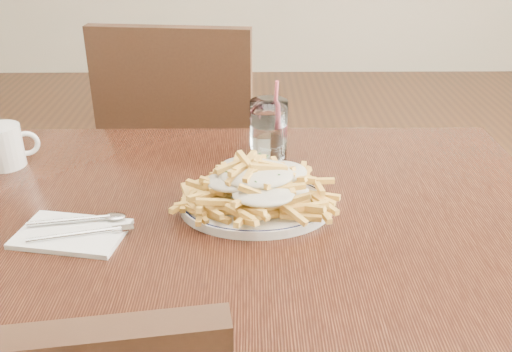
{
  "coord_description": "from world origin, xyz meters",
  "views": [
    {
      "loc": [
        0.01,
        -0.94,
        1.28
      ],
      "look_at": [
        0.02,
        -0.01,
        0.82
      ],
      "focal_mm": 40.0,
      "sensor_mm": 36.0,
      "label": 1
    }
  ],
  "objects_px": {
    "chair_far": "(185,154)",
    "water_glass": "(269,133)",
    "table": "(245,242)",
    "fries_plate": "(256,205)",
    "coffee_mug": "(4,146)",
    "loaded_fries": "(256,180)"
  },
  "relations": [
    {
      "from": "table",
      "to": "fries_plate",
      "type": "bearing_deg",
      "value": -24.25
    },
    {
      "from": "fries_plate",
      "to": "coffee_mug",
      "type": "height_order",
      "value": "coffee_mug"
    },
    {
      "from": "chair_far",
      "to": "coffee_mug",
      "type": "xyz_separation_m",
      "value": [
        -0.32,
        -0.5,
        0.25
      ]
    },
    {
      "from": "water_glass",
      "to": "fries_plate",
      "type": "bearing_deg",
      "value": -97.42
    },
    {
      "from": "chair_far",
      "to": "fries_plate",
      "type": "height_order",
      "value": "chair_far"
    },
    {
      "from": "loaded_fries",
      "to": "water_glass",
      "type": "height_order",
      "value": "water_glass"
    },
    {
      "from": "fries_plate",
      "to": "table",
      "type": "bearing_deg",
      "value": 155.75
    },
    {
      "from": "table",
      "to": "loaded_fries",
      "type": "height_order",
      "value": "loaded_fries"
    },
    {
      "from": "fries_plate",
      "to": "loaded_fries",
      "type": "xyz_separation_m",
      "value": [
        0.0,
        0.0,
        0.05
      ]
    },
    {
      "from": "chair_far",
      "to": "coffee_mug",
      "type": "relative_size",
      "value": 8.47
    },
    {
      "from": "fries_plate",
      "to": "loaded_fries",
      "type": "relative_size",
      "value": 1.18
    },
    {
      "from": "table",
      "to": "water_glass",
      "type": "height_order",
      "value": "water_glass"
    },
    {
      "from": "loaded_fries",
      "to": "coffee_mug",
      "type": "height_order",
      "value": "loaded_fries"
    },
    {
      "from": "table",
      "to": "loaded_fries",
      "type": "xyz_separation_m",
      "value": [
        0.02,
        -0.01,
        0.14
      ]
    },
    {
      "from": "loaded_fries",
      "to": "coffee_mug",
      "type": "distance_m",
      "value": 0.57
    },
    {
      "from": "chair_far",
      "to": "water_glass",
      "type": "height_order",
      "value": "chair_far"
    },
    {
      "from": "loaded_fries",
      "to": "coffee_mug",
      "type": "bearing_deg",
      "value": 159.84
    },
    {
      "from": "chair_far",
      "to": "water_glass",
      "type": "bearing_deg",
      "value": -62.28
    },
    {
      "from": "chair_far",
      "to": "loaded_fries",
      "type": "xyz_separation_m",
      "value": [
        0.22,
        -0.7,
        0.26
      ]
    },
    {
      "from": "table",
      "to": "water_glass",
      "type": "bearing_deg",
      "value": 76.89
    },
    {
      "from": "water_glass",
      "to": "coffee_mug",
      "type": "bearing_deg",
      "value": -176.5
    },
    {
      "from": "chair_far",
      "to": "water_glass",
      "type": "relative_size",
      "value": 5.34
    }
  ]
}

